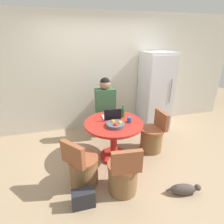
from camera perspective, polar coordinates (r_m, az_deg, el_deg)
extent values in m
plane|color=#9E8466|center=(3.26, 1.48, -16.35)|extent=(12.00, 12.00, 0.00)
cube|color=beige|center=(4.12, -4.61, 12.21)|extent=(7.00, 0.06, 2.60)
cube|color=silver|center=(4.30, 13.91, 6.56)|extent=(0.65, 0.65, 1.80)
cube|color=silver|center=(4.03, 16.11, 5.21)|extent=(0.62, 0.01, 1.69)
cylinder|color=gray|center=(4.09, 18.70, 6.50)|extent=(0.02, 0.02, 0.54)
cylinder|color=#B2261E|center=(3.39, 0.45, -14.01)|extent=(0.51, 0.51, 0.05)
cylinder|color=#B2261E|center=(3.20, 0.47, -9.10)|extent=(0.12, 0.12, 0.64)
cylinder|color=#B2261E|center=(3.03, 0.49, -3.67)|extent=(1.02, 1.02, 0.04)
cylinder|color=brown|center=(2.81, -9.13, -18.72)|extent=(0.42, 0.42, 0.42)
cylinder|color=brown|center=(2.66, -9.45, -14.92)|extent=(0.45, 0.45, 0.06)
cube|color=brown|center=(2.45, -12.70, -13.35)|extent=(0.31, 0.35, 0.33)
cylinder|color=brown|center=(2.69, 3.55, -20.77)|extent=(0.42, 0.42, 0.42)
cylinder|color=brown|center=(2.53, 3.69, -16.91)|extent=(0.45, 0.45, 0.06)
cube|color=brown|center=(2.28, 4.86, -16.04)|extent=(0.41, 0.11, 0.33)
cylinder|color=brown|center=(3.56, 12.66, -9.06)|extent=(0.42, 0.42, 0.42)
cylinder|color=brown|center=(3.45, 13.00, -5.74)|extent=(0.45, 0.45, 0.06)
cube|color=brown|center=(3.45, 15.85, -2.45)|extent=(0.09, 0.40, 0.33)
cube|color=#2D2D38|center=(3.97, -2.51, -4.51)|extent=(0.28, 0.16, 0.47)
cube|color=#2D2D38|center=(3.78, -2.40, -0.81)|extent=(0.32, 0.36, 0.14)
cube|color=#2D5638|center=(3.59, -2.20, 3.52)|extent=(0.40, 0.22, 0.52)
sphere|color=#936B51|center=(3.49, -2.29, 9.10)|extent=(0.22, 0.22, 0.22)
sphere|color=black|center=(3.48, -2.30, 9.55)|extent=(0.20, 0.20, 0.20)
cube|color=#B7B7BC|center=(3.19, -0.34, -1.69)|extent=(0.31, 0.26, 0.02)
cube|color=black|center=(3.03, 0.27, -0.86)|extent=(0.31, 0.01, 0.19)
cylinder|color=#4C4C56|center=(2.88, 1.18, -4.15)|extent=(0.30, 0.30, 0.05)
sphere|color=orange|center=(2.87, 2.54, -3.52)|extent=(0.07, 0.07, 0.07)
sphere|color=orange|center=(2.91, 0.30, -3.16)|extent=(0.06, 0.06, 0.06)
sphere|color=red|center=(2.80, 1.17, -4.21)|extent=(0.07, 0.07, 0.07)
cylinder|color=#2D4C84|center=(3.01, 5.70, -2.55)|extent=(0.08, 0.08, 0.10)
cylinder|color=#23602D|center=(3.19, 3.56, -0.25)|extent=(0.07, 0.07, 0.17)
cylinder|color=#23602D|center=(3.15, 3.61, 1.67)|extent=(0.03, 0.03, 0.06)
ellipsoid|color=#473D38|center=(2.91, 22.21, -22.30)|extent=(0.40, 0.23, 0.16)
sphere|color=#473D38|center=(2.97, 26.19, -21.25)|extent=(0.09, 0.09, 0.09)
cylinder|color=#473D38|center=(2.84, 18.88, -22.57)|extent=(0.16, 0.07, 0.13)
cube|color=#232328|center=(2.58, -9.28, -26.14)|extent=(0.30, 0.14, 0.26)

